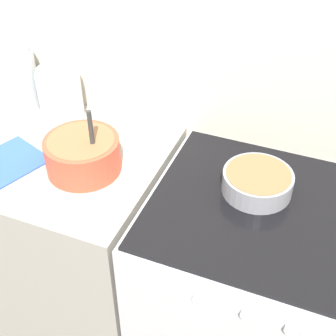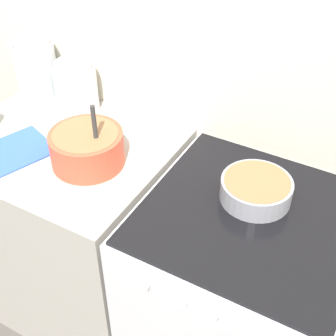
% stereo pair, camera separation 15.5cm
% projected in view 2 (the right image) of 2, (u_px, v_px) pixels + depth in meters
% --- Properties ---
extents(wall_back, '(4.62, 0.05, 2.40)m').
position_uv_depth(wall_back, '(203.00, 61.00, 1.66)').
color(wall_back, beige).
rests_on(wall_back, ground_plane).
extents(countertop_cabinet, '(0.81, 0.67, 0.92)m').
position_uv_depth(countertop_cabinet, '(75.00, 229.00, 2.04)').
color(countertop_cabinet, '#9E998E').
rests_on(countertop_cabinet, ground_plane).
extents(stove, '(0.69, 0.69, 0.92)m').
position_uv_depth(stove, '(238.00, 302.00, 1.75)').
color(stove, silver).
rests_on(stove, ground_plane).
extents(mixing_bowl, '(0.26, 0.26, 0.25)m').
position_uv_depth(mixing_bowl, '(87.00, 146.00, 1.62)').
color(mixing_bowl, '#D84C33').
rests_on(mixing_bowl, countertop_cabinet).
extents(baking_pan, '(0.23, 0.23, 0.07)m').
position_uv_depth(baking_pan, '(256.00, 189.00, 1.49)').
color(baking_pan, gray).
rests_on(baking_pan, stove).
extents(storage_jar_left, '(0.17, 0.17, 0.26)m').
position_uv_depth(storage_jar_left, '(37.00, 74.00, 1.94)').
color(storage_jar_left, silver).
rests_on(storage_jar_left, countertop_cabinet).
extents(storage_jar_middle, '(0.17, 0.17, 0.21)m').
position_uv_depth(storage_jar_middle, '(76.00, 90.00, 1.88)').
color(storage_jar_middle, silver).
rests_on(storage_jar_middle, countertop_cabinet).
extents(recipe_page, '(0.30, 0.34, 0.01)m').
position_uv_depth(recipe_page, '(11.00, 152.00, 1.70)').
color(recipe_page, '#3359B2').
rests_on(recipe_page, countertop_cabinet).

